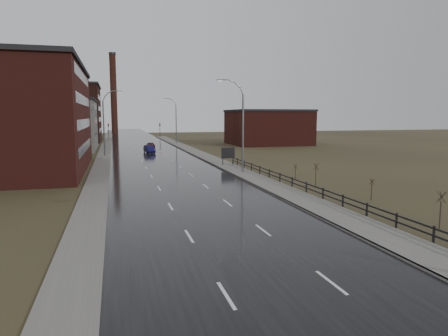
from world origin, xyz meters
TOP-DOWN VIEW (x-y plane):
  - road at (0.00, 60.00)m, footprint 14.00×300.00m
  - sidewalk_right at (8.60, 35.00)m, footprint 3.20×180.00m
  - curb_right at (7.08, 35.00)m, footprint 0.16×180.00m
  - sidewalk_left at (-8.20, 60.00)m, footprint 2.40×260.00m
  - warehouse_mid at (-17.99, 78.00)m, footprint 16.32×20.40m
  - warehouse_far at (-22.99, 108.00)m, footprint 26.52×24.48m
  - building_right at (30.30, 82.00)m, footprint 18.36×16.32m
  - smokestack at (-6.00, 150.00)m, footprint 2.70×2.70m
  - streetlight_right_mid at (8.50, 36.00)m, footprint 3.36×0.28m
  - streetlight_left at (-7.70, 62.00)m, footprint 3.36×0.28m
  - streetlight_right_far at (8.50, 90.00)m, footprint 3.36×0.28m
  - guardrail at (10.30, 18.31)m, footprint 0.10×53.05m
  - shrub_c at (13.04, 9.45)m, footprint 0.57×0.60m
  - shrub_d at (14.35, 18.16)m, footprint 0.44×0.46m
  - shrub_e at (12.81, 24.95)m, footprint 0.57×0.60m
  - shrub_f at (13.12, 30.22)m, footprint 0.40×0.42m
  - billboard at (9.10, 43.65)m, footprint 1.95×0.17m
  - traffic_light_left at (-8.00, 120.00)m, footprint 0.58×2.73m
  - traffic_light_right at (8.00, 120.00)m, footprint 0.58×2.73m
  - car_near at (-0.01, 65.78)m, footprint 1.97×4.59m
  - car_far at (1.19, 77.18)m, footprint 1.92×4.04m

SIDE VIEW (x-z plane):
  - road at x=0.00m, z-range 0.00..0.06m
  - sidewalk_left at x=-8.20m, z-range 0.00..0.12m
  - sidewalk_right at x=8.60m, z-range 0.00..0.18m
  - curb_right at x=7.08m, z-range 0.00..0.18m
  - car_far at x=1.19m, z-range 0.00..1.33m
  - guardrail at x=10.30m, z-range 0.16..1.26m
  - car_near at x=-0.01m, z-range 0.00..1.47m
  - shrub_f at x=13.12m, z-range 0.05..1.70m
  - shrub_d at x=14.35m, z-range 0.05..1.88m
  - shrub_e at x=12.81m, z-range 0.08..2.49m
  - shrub_c at x=13.04m, z-range 0.08..2.50m
  - billboard at x=9.10m, z-range 0.44..3.02m
  - building_right at x=30.30m, z-range 0.01..8.51m
  - traffic_light_left at x=-8.00m, z-range 1.95..7.25m
  - traffic_light_right at x=8.00m, z-range 1.95..7.25m
  - warehouse_mid at x=-17.99m, z-range 0.01..10.51m
  - streetlight_right_mid at x=8.50m, z-range 0.16..11.51m
  - streetlight_left at x=-7.70m, z-range 0.16..11.51m
  - streetlight_right_far at x=8.50m, z-range 0.16..11.51m
  - warehouse_far at x=-22.99m, z-range 0.01..15.51m
  - smokestack at x=-6.00m, z-range 0.15..30.85m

